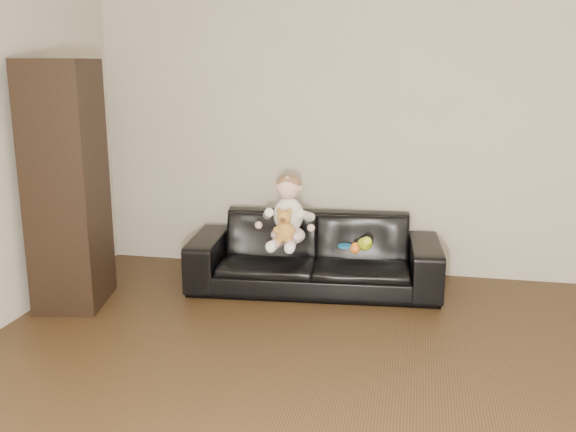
% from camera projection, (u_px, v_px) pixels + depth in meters
% --- Properties ---
extents(wall_back, '(5.00, 0.00, 5.00)m').
position_uv_depth(wall_back, '(401.00, 116.00, 5.07)').
color(wall_back, '#B6AD99').
rests_on(wall_back, ground).
extents(sofa, '(1.96, 0.89, 0.56)m').
position_uv_depth(sofa, '(314.00, 253.00, 4.95)').
color(sofa, black).
rests_on(sofa, floor).
extents(cabinet, '(0.54, 0.67, 1.74)m').
position_uv_depth(cabinet, '(67.00, 185.00, 4.51)').
color(cabinet, black).
rests_on(cabinet, floor).
extents(shelf_item, '(0.23, 0.28, 0.28)m').
position_uv_depth(shelf_item, '(65.00, 130.00, 4.42)').
color(shelf_item, silver).
rests_on(shelf_item, cabinet).
extents(baby, '(0.35, 0.44, 0.53)m').
position_uv_depth(baby, '(288.00, 215.00, 4.81)').
color(baby, silver).
rests_on(baby, sofa).
extents(teddy_bear, '(0.16, 0.16, 0.25)m').
position_uv_depth(teddy_bear, '(284.00, 226.00, 4.66)').
color(teddy_bear, '#B97E34').
rests_on(teddy_bear, sofa).
extents(toy_green, '(0.13, 0.15, 0.09)m').
position_uv_depth(toy_green, '(365.00, 244.00, 4.71)').
color(toy_green, '#ABD218').
rests_on(toy_green, sofa).
extents(toy_rattle, '(0.10, 0.10, 0.07)m').
position_uv_depth(toy_rattle, '(355.00, 249.00, 4.62)').
color(toy_rattle, '#CE6418').
rests_on(toy_rattle, sofa).
extents(toy_blue_disc, '(0.12, 0.12, 0.02)m').
position_uv_depth(toy_blue_disc, '(345.00, 246.00, 4.80)').
color(toy_blue_disc, '#1778BE').
rests_on(toy_blue_disc, sofa).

